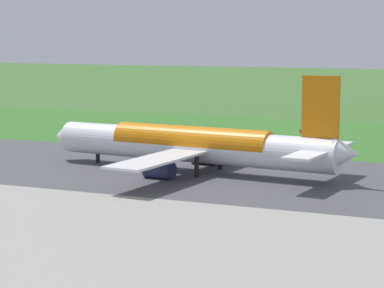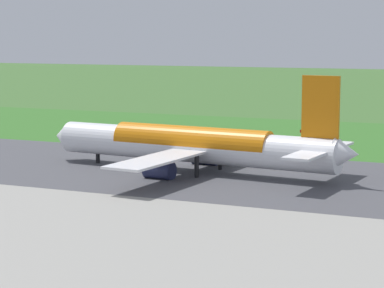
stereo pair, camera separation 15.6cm
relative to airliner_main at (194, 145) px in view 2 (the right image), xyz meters
name	(u,v)px [view 2 (the right image)]	position (x,y,z in m)	size (l,w,h in m)	color
ground_plane	(155,169)	(6.89, -0.04, -4.35)	(800.00, 800.00, 0.00)	#3D662D
runway_asphalt	(155,169)	(6.89, -0.04, -4.32)	(600.00, 41.59, 0.06)	#47474C
grass_verge_foreground	(242,138)	(6.89, -41.59, -4.33)	(600.00, 80.00, 0.04)	#346B27
airliner_main	(194,145)	(0.00, 0.00, 0.00)	(54.15, 44.37, 15.88)	white
no_stopping_sign	(301,135)	(-5.91, -41.33, -2.87)	(0.60, 0.10, 2.49)	slate
traffic_cone_orange	(281,141)	(-2.27, -39.52, -4.08)	(0.40, 0.40, 0.55)	orange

